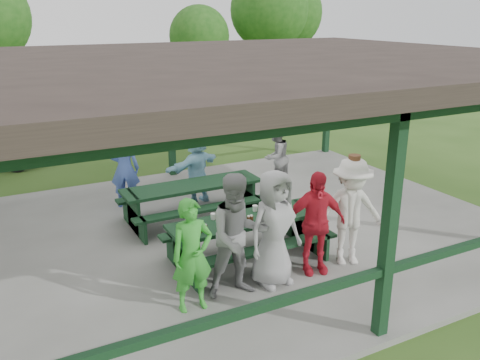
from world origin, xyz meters
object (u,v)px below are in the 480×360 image
contestant_green (192,256)px  contestant_white_fedora (350,212)px  picnic_table_near (247,233)px  spectator_grey (276,157)px  pickup_truck (141,115)px  contestant_grey_mid (274,228)px  contestant_red (315,223)px  contestant_grey_left (238,236)px  picnic_table_far (193,197)px  spectator_lblue (196,167)px  spectator_blue (125,169)px

contestant_green → contestant_white_fedora: 2.78m
picnic_table_near → spectator_grey: size_ratio=1.72×
picnic_table_near → pickup_truck: (1.27, 10.05, 0.11)m
contestant_grey_mid → contestant_red: contestant_grey_mid is taller
contestant_red → pickup_truck: (0.53, 10.89, -0.24)m
picnic_table_near → contestant_grey_left: bearing=-125.3°
picnic_table_far → contestant_grey_left: contestant_grey_left is taller
contestant_green → contestant_red: 2.11m
spectator_lblue → pickup_truck: (0.97, 7.20, -0.21)m
pickup_truck → spectator_blue: bearing=177.5°
contestant_red → pickup_truck: size_ratio=0.34×
picnic_table_near → spectator_lblue: spectator_lblue is taller
contestant_grey_left → contestant_grey_mid: size_ratio=1.03×
spectator_grey → spectator_lblue: bearing=-23.5°
picnic_table_far → spectator_grey: size_ratio=1.78×
contestant_grey_mid → spectator_lblue: 3.73m
contestant_green → contestant_white_fedora: (2.78, 0.07, 0.09)m
contestant_green → contestant_white_fedora: size_ratio=0.87×
picnic_table_near → contestant_grey_mid: contestant_grey_mid is taller
contestant_red → spectator_grey: size_ratio=1.08×
contestant_green → spectator_blue: bearing=88.9°
picnic_table_near → picnic_table_far: size_ratio=0.96×
contestant_grey_mid → contestant_red: 0.76m
contestant_grey_left → contestant_red: bearing=9.4°
contestant_green → spectator_grey: 5.26m
picnic_table_near → contestant_green: 1.69m
picnic_table_far → contestant_red: bearing=-72.6°
contestant_grey_mid → contestant_white_fedora: contestant_white_fedora is taller
picnic_table_near → spectator_blue: bearing=108.4°
picnic_table_near → contestant_grey_left: contestant_grey_left is taller
contestant_green → contestant_grey_mid: size_ratio=0.90×
picnic_table_far → contestant_green: size_ratio=1.70×
picnic_table_far → contestant_green: bearing=-112.5°
contestant_red → spectator_lblue: 3.72m
spectator_grey → pickup_truck: (-1.02, 7.20, -0.18)m
contestant_green → contestant_grey_left: bearing=5.6°
picnic_table_far → pickup_truck: pickup_truck is taller
contestant_grey_left → contestant_white_fedora: bearing=7.7°
contestant_green → contestant_white_fedora: bearing=3.8°
contestant_red → contestant_white_fedora: (0.67, -0.03, 0.07)m
pickup_truck → contestant_white_fedora: bearing=-162.2°
spectator_lblue → pickup_truck: bearing=-121.4°
picnic_table_far → contestant_white_fedora: contestant_white_fedora is taller
contestant_red → pickup_truck: 10.90m
contestant_white_fedora → spectator_blue: (-2.52, 4.22, -0.06)m
contestant_white_fedora → spectator_blue: size_ratio=1.10×
contestant_grey_left → picnic_table_near: bearing=61.6°
spectator_grey → contestant_grey_left: bearing=28.6°
contestant_green → pickup_truck: size_ratio=0.33×
picnic_table_far → contestant_grey_mid: contestant_grey_mid is taller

